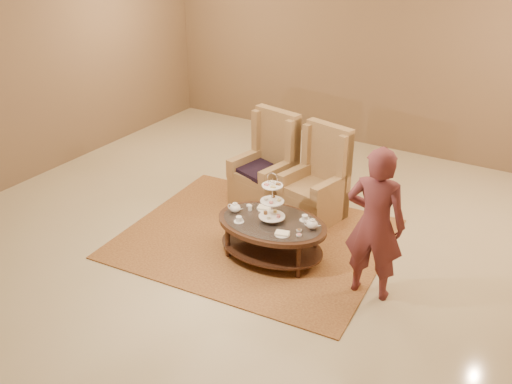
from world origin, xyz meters
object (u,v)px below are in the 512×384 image
Objects in this scene: tea_table at (272,228)px; armchair_left at (267,173)px; armchair_right at (318,188)px; person at (375,224)px.

tea_table is 1.42m from armchair_left.
person is at bearing -32.31° from armchair_right.
armchair_right is 1.77m from person.
armchair_left reaches higher than tea_table.
person reaches higher than tea_table.
person is at bearing -20.95° from armchair_left.
armchair_right is (0.78, -0.03, -0.02)m from armchair_left.
armchair_right reaches higher than tea_table.
person is (1.22, -0.05, 0.44)m from tea_table.
person is (1.98, -1.26, 0.40)m from armchair_left.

